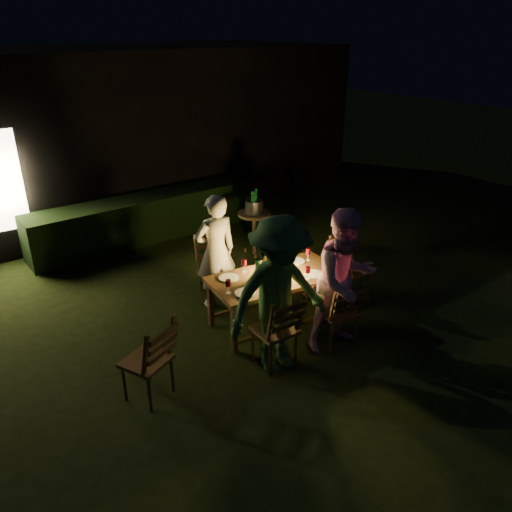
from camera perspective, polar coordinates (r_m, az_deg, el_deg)
garden_envelope at (r=11.35m, az=-16.12°, el=13.77°), size 40.00×40.00×3.20m
dining_table at (r=6.37m, az=2.20°, el=-2.81°), size 1.77×1.05×0.69m
chair_near_left at (r=5.78m, az=2.26°, el=-9.78°), size 0.47×0.50×1.00m
chair_near_right at (r=6.23m, az=9.39°, el=-7.55°), size 0.52×0.54×0.92m
chair_far_left at (r=6.94m, az=-4.32°, el=-3.26°), size 0.55×0.58×1.06m
chair_far_right at (r=7.37m, az=2.75°, el=-1.75°), size 0.45×0.48×0.94m
chair_end at (r=7.17m, az=10.64°, el=-2.82°), size 0.53×0.50×1.01m
chair_spare at (r=5.44m, az=-12.11°, el=-12.97°), size 0.59×0.61×0.99m
person_house_side at (r=6.76m, az=-4.63°, el=0.51°), size 0.63×0.46×1.61m
person_opp_right at (r=5.90m, az=10.12°, el=-2.83°), size 0.94×0.78×1.76m
person_opp_left at (r=5.41m, az=2.62°, el=-4.64°), size 1.27×0.84×1.84m
lantern at (r=6.33m, az=2.39°, el=-0.71°), size 0.16×0.16×0.35m
plate_far_left at (r=6.28m, az=-3.14°, el=-2.50°), size 0.25×0.25×0.01m
plate_near_left at (r=5.93m, az=-1.27°, el=-4.22°), size 0.25×0.25×0.01m
plate_far_right at (r=6.72m, az=4.54°, el=-0.60°), size 0.25×0.25×0.01m
plate_near_right at (r=6.40m, az=6.69°, el=-2.09°), size 0.25×0.25×0.01m
wineglass_a at (r=6.39m, az=-1.37°, el=-1.15°), size 0.06×0.06×0.18m
wineglass_b at (r=5.91m, az=-3.19°, el=-3.50°), size 0.06×0.06×0.18m
wineglass_c at (r=6.24m, az=5.91°, el=-1.95°), size 0.06×0.06×0.18m
wineglass_d at (r=6.75m, az=5.96°, el=0.19°), size 0.06×0.06×0.18m
wineglass_e at (r=6.03m, az=2.87°, el=-2.86°), size 0.06×0.06×0.18m
bottle_table at (r=6.17m, az=0.24°, el=-1.62°), size 0.07×0.07×0.28m
napkin_left at (r=6.03m, az=2.55°, el=-3.74°), size 0.18×0.14×0.01m
napkin_right at (r=6.40m, az=7.83°, el=-2.18°), size 0.18×0.14×0.01m
phone at (r=5.84m, az=-1.51°, el=-4.74°), size 0.14×0.07×0.01m
side_table at (r=8.36m, az=-0.20°, el=4.41°), size 0.56×0.56×0.75m
ice_bucket at (r=8.29m, az=-0.20°, el=5.69°), size 0.30×0.30×0.22m
bottle_bucket_a at (r=8.22m, az=-0.31°, el=5.88°), size 0.07×0.07×0.32m
bottle_bucket_b at (r=8.34m, az=-0.09°, el=6.15°), size 0.07×0.07×0.32m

